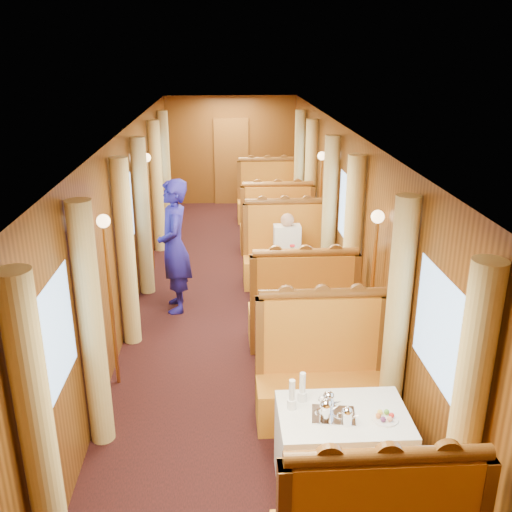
{
  "coord_description": "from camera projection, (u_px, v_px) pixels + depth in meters",
  "views": [
    {
      "loc": [
        -0.18,
        -7.33,
        3.53
      ],
      "look_at": [
        0.21,
        -0.6,
        1.05
      ],
      "focal_mm": 40.0,
      "sensor_mm": 36.0,
      "label": 1
    }
  ],
  "objects": [
    {
      "name": "banquette_near_aft",
      "position": [
        321.0,
        379.0,
        5.66
      ],
      "size": [
        1.3,
        0.55,
        1.34
      ],
      "color": "#B44D14",
      "rests_on": "floor"
    },
    {
      "name": "banquette_mid_fwd",
      "position": [
        302.0,
        314.0,
        7.04
      ],
      "size": [
        1.3,
        0.55,
        1.34
      ],
      "color": "#B44D14",
      "rests_on": "floor"
    },
    {
      "name": "curtain_right_mid_b",
      "position": [
        329.0,
        215.0,
        8.49
      ],
      "size": [
        0.22,
        0.22,
        2.35
      ],
      "primitive_type": "cylinder",
      "color": "#E3C674",
      "rests_on": "floor"
    },
    {
      "name": "wall_far",
      "position": [
        231.0,
        151.0,
        13.28
      ],
      "size": [
        3.0,
        0.01,
        2.5
      ],
      "primitive_type": null,
      "rotation": [
        1.57,
        0.0,
        0.0
      ],
      "color": "brown",
      "rests_on": "floor"
    },
    {
      "name": "tea_tray",
      "position": [
        333.0,
        415.0,
        4.56
      ],
      "size": [
        0.38,
        0.31,
        0.01
      ],
      "primitive_type": "cube",
      "rotation": [
        0.0,
        0.0,
        -0.15
      ],
      "color": "silver",
      "rests_on": "table_near"
    },
    {
      "name": "wall_left",
      "position": [
        126.0,
        229.0,
        7.58
      ],
      "size": [
        0.01,
        12.0,
        2.5
      ],
      "primitive_type": null,
      "rotation": [
        1.57,
        0.0,
        1.57
      ],
      "color": "brown",
      "rests_on": "floor"
    },
    {
      "name": "curtain_left_mid_a",
      "position": [
        126.0,
        254.0,
        6.88
      ],
      "size": [
        0.22,
        0.22,
        2.35
      ],
      "primitive_type": "cylinder",
      "color": "#E3C674",
      "rests_on": "floor"
    },
    {
      "name": "sconce_right_aft",
      "position": [
        321.0,
        186.0,
        9.33
      ],
      "size": [
        0.14,
        0.14,
        1.95
      ],
      "color": "#BF8C3F",
      "rests_on": "floor"
    },
    {
      "name": "curtain_left_far_a",
      "position": [
        157.0,
        187.0,
        10.16
      ],
      "size": [
        0.22,
        0.22,
        2.35
      ],
      "primitive_type": "cylinder",
      "color": "#E3C674",
      "rests_on": "floor"
    },
    {
      "name": "curtain_left_far_b",
      "position": [
        165.0,
        170.0,
        11.62
      ],
      "size": [
        0.22,
        0.22,
        2.35
      ],
      "primitive_type": "cylinder",
      "color": "#E3C674",
      "rests_on": "floor"
    },
    {
      "name": "sconce_right_fore",
      "position": [
        374.0,
        262.0,
        6.05
      ],
      "size": [
        0.14,
        0.14,
        1.95
      ],
      "color": "#BF8C3F",
      "rests_on": "floor"
    },
    {
      "name": "teapot_back",
      "position": [
        328.0,
        403.0,
        4.62
      ],
      "size": [
        0.19,
        0.17,
        0.13
      ],
      "primitive_type": null,
      "rotation": [
        0.0,
        0.0,
        -0.41
      ],
      "color": "silver",
      "rests_on": "tea_tray"
    },
    {
      "name": "steward",
      "position": [
        174.0,
        246.0,
        7.86
      ],
      "size": [
        0.54,
        0.74,
        1.88
      ],
      "primitive_type": "imported",
      "rotation": [
        0.0,
        0.0,
        -1.44
      ],
      "color": "navy",
      "rests_on": "floor"
    },
    {
      "name": "sconce_left_aft",
      "position": [
        148.0,
        188.0,
        9.18
      ],
      "size": [
        0.14,
        0.14,
        1.95
      ],
      "color": "#BF8C3F",
      "rests_on": "floor"
    },
    {
      "name": "cup_outboard",
      "position": [
        302.0,
        390.0,
        4.72
      ],
      "size": [
        0.08,
        0.08,
        0.26
      ],
      "rotation": [
        0.0,
        0.0,
        -0.1
      ],
      "color": "white",
      "rests_on": "table_near"
    },
    {
      "name": "window_left_near",
      "position": [
        51.0,
        344.0,
        4.23
      ],
      "size": [
        0.01,
        1.2,
        0.9
      ],
      "primitive_type": null,
      "rotation": [
        1.57,
        0.0,
        1.57
      ],
      "color": "#81ADE3",
      "rests_on": "wall_left"
    },
    {
      "name": "window_right_mid",
      "position": [
        348.0,
        211.0,
        7.67
      ],
      "size": [
        0.01,
        1.2,
        0.9
      ],
      "primitive_type": null,
      "rotation": [
        1.57,
        0.0,
        -1.57
      ],
      "color": "#81ADE3",
      "rests_on": "wall_right"
    },
    {
      "name": "ceiling",
      "position": [
        237.0,
        133.0,
        7.23
      ],
      "size": [
        3.0,
        12.0,
        0.01
      ],
      "primitive_type": null,
      "rotation": [
        3.14,
        0.0,
        0.0
      ],
      "color": "silver",
      "rests_on": "wall_left"
    },
    {
      "name": "fruit_plate",
      "position": [
        385.0,
        417.0,
        4.51
      ],
      "size": [
        0.21,
        0.21,
        0.05
      ],
      "rotation": [
        0.0,
        0.0,
        0.0
      ],
      "color": "white",
      "rests_on": "table_near"
    },
    {
      "name": "table_near",
      "position": [
        341.0,
        451.0,
        4.72
      ],
      "size": [
        1.05,
        0.72,
        0.75
      ],
      "primitive_type": "cube",
      "color": "white",
      "rests_on": "floor"
    },
    {
      "name": "curtain_right_near_b",
      "position": [
        397.0,
        320.0,
        5.21
      ],
      "size": [
        0.22,
        0.22,
        2.35
      ],
      "primitive_type": "cylinder",
      "color": "#E3C674",
      "rests_on": "floor"
    },
    {
      "name": "passenger",
      "position": [
        287.0,
        244.0,
        8.56
      ],
      "size": [
        0.4,
        0.44,
        0.76
      ],
      "color": "beige",
      "rests_on": "banquette_mid_aft"
    },
    {
      "name": "banquette_far_fwd",
      "position": [
        276.0,
        229.0,
        10.32
      ],
      "size": [
        1.3,
        0.55,
        1.34
      ],
      "color": "#B44D14",
      "rests_on": "floor"
    },
    {
      "name": "banquette_far_aft",
      "position": [
        268.0,
        201.0,
        12.22
      ],
      "size": [
        1.3,
        0.55,
        1.34
      ],
      "color": "#B44D14",
      "rests_on": "floor"
    },
    {
      "name": "window_left_far",
      "position": [
        155.0,
        164.0,
        10.79
      ],
      "size": [
        0.01,
        1.2,
        0.9
      ],
      "primitive_type": null,
      "rotation": [
        1.57,
        0.0,
        1.57
      ],
      "color": "#81ADE3",
      "rests_on": "wall_left"
    },
    {
      "name": "table_far",
      "position": [
        272.0,
        216.0,
        11.28
      ],
      "size": [
        1.05,
        0.72,
        0.75
      ],
      "primitive_type": "cube",
      "color": "white",
      "rests_on": "floor"
    },
    {
      "name": "window_right_far",
      "position": [
        310.0,
        162.0,
        10.95
      ],
      "size": [
        0.01,
        1.2,
        0.9
      ],
      "primitive_type": null,
      "rotation": [
        1.57,
        0.0,
        -1.57
      ],
      "color": "#81ADE3",
      "rests_on": "wall_right"
    },
    {
      "name": "curtain_right_far_a",
      "position": [
        310.0,
        185.0,
        10.31
      ],
      "size": [
        0.22,
        0.22,
        2.35
      ],
      "primitive_type": "cylinder",
      "color": "#E3C674",
      "rests_on": "floor"
    },
    {
      "name": "curtain_left_near_b",
      "position": [
        92.0,
        328.0,
        5.06
      ],
      "size": [
        0.22,
        0.22,
        2.35
      ],
      "primitive_type": "cylinder",
      "color": "#E3C674",
      "rests_on": "floor"
    },
    {
      "name": "curtain_right_far_b",
      "position": [
        299.0,
        168.0,
        11.77
      ],
      "size": [
        0.22,
        0.22,
        2.35
      ],
      "primitive_type": "cylinder",
      "color": "#E3C674",
      "rests_on": "floor"
    },
    {
      "name": "window_right_near",
      "position": [
        443.0,
        334.0,
        4.39
      ],
      "size": [
        0.01,
        1.2,
        0.9
      ],
      "primitive_type": null,
      "rotation": [
        1.57,
        0.0,
        -1.57
      ],
      "color": "#81ADE3",
      "rests_on": "wall_right"
    },
    {
      "name": "cup_inboard",
      "position": [
        292.0,
        397.0,
        4.62
      ],
      "size": [
        0.08,
        0.08,
        0.26
      ],
      "rotation": [
        0.0,
        0.0,
        -0.43
      ],
      "color": "white",
      "rests_on": "table_near"
    },
    {
      "name": "rose_vase_mid",
      "position": [
        292.0,
        249.0,
        7.78
      ],
      "size": [
        0.06,
        0.06,
        0.36
      ],
      "rotation": [
        0.0,
        0.0,
        0.26
      ],
      "color": "silver",
      "rests_on": "table_mid"
    },
    {
      "name": "curtain_left_near_a",
      "position": [
        39.0,
        443.0,
        3.6
      ],
      "size": [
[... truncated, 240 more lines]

